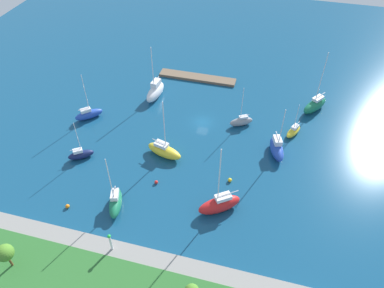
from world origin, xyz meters
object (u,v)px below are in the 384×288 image
(park_tree_east, at_px, (5,253))
(sailboat_yellow_center_basin, at_px, (293,131))
(sailboat_gray_outer_mooring, at_px, (241,121))
(sailboat_green_along_channel, at_px, (116,202))
(harbor_beacon, at_px, (110,241))
(sailboat_white_by_breakwater, at_px, (155,91))
(sailboat_blue_inner_mooring, at_px, (89,114))
(sailboat_red_east_end, at_px, (219,204))
(mooring_buoy_orange, at_px, (67,206))
(mooring_buoy_yellow, at_px, (230,180))
(pier_dock, at_px, (197,77))
(sailboat_green_mid_basin, at_px, (315,105))
(sailboat_yellow_near_pier, at_px, (164,150))
(sailboat_blue_far_south, at_px, (277,148))
(mooring_buoy_red, at_px, (156,182))
(sailboat_navy_far_north, at_px, (81,154))

(park_tree_east, distance_m, sailboat_yellow_center_basin, 58.65)
(sailboat_gray_outer_mooring, bearing_deg, sailboat_green_along_channel, 27.80)
(harbor_beacon, xyz_separation_m, sailboat_white_by_breakwater, (7.52, -42.08, -1.53))
(sailboat_blue_inner_mooring, bearing_deg, sailboat_red_east_end, -71.72)
(sailboat_red_east_end, relative_size, sailboat_white_by_breakwater, 1.09)
(sailboat_gray_outer_mooring, height_order, mooring_buoy_orange, sailboat_gray_outer_mooring)
(mooring_buoy_yellow, bearing_deg, sailboat_yellow_center_basin, -122.08)
(sailboat_blue_inner_mooring, distance_m, mooring_buoy_orange, 25.53)
(pier_dock, distance_m, sailboat_green_mid_basin, 30.41)
(sailboat_yellow_center_basin, bearing_deg, pier_dock, -95.94)
(park_tree_east, bearing_deg, sailboat_green_along_channel, -123.74)
(sailboat_blue_inner_mooring, xyz_separation_m, sailboat_white_by_breakwater, (-11.95, -11.66, 0.61))
(sailboat_yellow_center_basin, xyz_separation_m, sailboat_yellow_near_pier, (24.94, 13.54, 0.48))
(sailboat_blue_far_south, relative_size, mooring_buoy_red, 16.68)
(park_tree_east, xyz_separation_m, mooring_buoy_yellow, (-28.50, -26.36, -4.39))
(pier_dock, relative_size, park_tree_east, 4.21)
(sailboat_blue_inner_mooring, bearing_deg, mooring_buoy_yellow, -61.29)
(park_tree_east, bearing_deg, mooring_buoy_red, -124.29)
(pier_dock, xyz_separation_m, sailboat_navy_far_north, (15.35, 34.67, 0.65))
(sailboat_navy_far_north, xyz_separation_m, sailboat_yellow_near_pier, (-16.01, -5.08, 0.34))
(sailboat_navy_far_north, height_order, mooring_buoy_orange, sailboat_navy_far_north)
(sailboat_blue_far_south, xyz_separation_m, sailboat_green_along_channel, (26.06, 21.13, -0.15))
(sailboat_blue_far_south, bearing_deg, sailboat_gray_outer_mooring, -148.21)
(pier_dock, height_order, sailboat_navy_far_north, sailboat_navy_far_north)
(sailboat_yellow_near_pier, bearing_deg, sailboat_navy_far_north, -147.21)
(pier_dock, relative_size, mooring_buoy_orange, 27.16)
(sailboat_gray_outer_mooring, bearing_deg, sailboat_green_mid_basin, -177.82)
(sailboat_blue_inner_mooring, relative_size, mooring_buoy_yellow, 14.79)
(sailboat_green_along_channel, bearing_deg, mooring_buoy_yellow, 104.09)
(sailboat_green_along_channel, distance_m, mooring_buoy_red, 8.73)
(sailboat_green_mid_basin, relative_size, mooring_buoy_orange, 20.37)
(sailboat_yellow_center_basin, xyz_separation_m, sailboat_white_by_breakwater, (33.37, -5.25, 0.92))
(sailboat_green_mid_basin, relative_size, sailboat_navy_far_north, 1.66)
(sailboat_yellow_center_basin, relative_size, mooring_buoy_yellow, 10.44)
(pier_dock, xyz_separation_m, sailboat_green_mid_basin, (-29.77, 6.08, 1.19))
(sailboat_green_mid_basin, relative_size, sailboat_yellow_near_pier, 1.11)
(harbor_beacon, relative_size, park_tree_east, 0.78)
(harbor_beacon, xyz_separation_m, mooring_buoy_yellow, (-15.14, -19.75, -2.92))
(sailboat_yellow_near_pier, relative_size, mooring_buoy_orange, 18.36)
(pier_dock, relative_size, sailboat_white_by_breakwater, 1.47)
(mooring_buoy_orange, bearing_deg, sailboat_gray_outer_mooring, -130.18)
(sailboat_white_by_breakwater, bearing_deg, mooring_buoy_yellow, 51.90)
(sailboat_green_along_channel, bearing_deg, mooring_buoy_red, 127.28)
(sailboat_blue_far_south, bearing_deg, sailboat_white_by_breakwater, -129.90)
(sailboat_yellow_near_pier, height_order, mooring_buoy_red, sailboat_yellow_near_pier)
(park_tree_east, bearing_deg, sailboat_red_east_end, -145.36)
(mooring_buoy_red, bearing_deg, sailboat_red_east_end, 166.92)
(sailboat_white_by_breakwater, bearing_deg, mooring_buoy_orange, 0.13)
(mooring_buoy_yellow, bearing_deg, harbor_beacon, 52.53)
(pier_dock, bearing_deg, harbor_beacon, 89.73)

